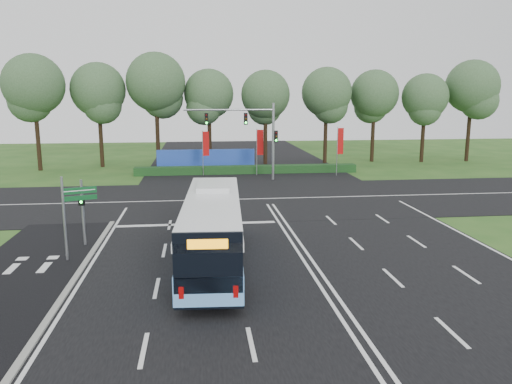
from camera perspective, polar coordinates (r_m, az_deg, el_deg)
ground at (r=25.93m, az=4.37°, el=-6.24°), size 120.00×120.00×0.00m
road_main at (r=25.92m, az=4.37°, el=-6.20°), size 20.00×120.00×0.04m
road_cross at (r=37.40m, az=0.87°, el=-0.80°), size 120.00×14.00×0.05m
bike_path at (r=23.89m, az=-25.33°, el=-8.76°), size 5.00×18.00×0.06m
kerb_strip at (r=23.22m, az=-19.65°, el=-8.80°), size 0.25×18.00×0.12m
city_bus at (r=22.82m, az=-4.97°, el=-4.21°), size 3.13×11.89×3.38m
pedestrian_signal at (r=26.97m, az=-19.20°, el=-1.99°), size 0.32×0.42×3.47m
street_sign at (r=24.67m, az=-20.35°, el=-1.71°), size 1.49×0.60×4.03m
banner_flag_left at (r=48.28m, az=-5.83°, el=5.22°), size 0.64×0.08×4.36m
banner_flag_mid at (r=48.06m, az=0.37°, el=5.38°), size 0.66×0.21×4.54m
banner_flag_right at (r=48.74m, az=9.53°, el=5.42°), size 0.68×0.23×4.70m
traffic_light_gantry at (r=45.18m, az=-0.28°, el=7.19°), size 8.41×0.28×7.00m
hedge at (r=49.57m, az=-1.03°, el=2.57°), size 22.00×1.20×0.80m
blue_hoarding at (r=51.72m, az=-5.73°, el=3.65°), size 10.00×0.30×2.20m
eucalyptus_row at (r=55.76m, az=0.13°, el=11.59°), size 53.98×8.68×12.23m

